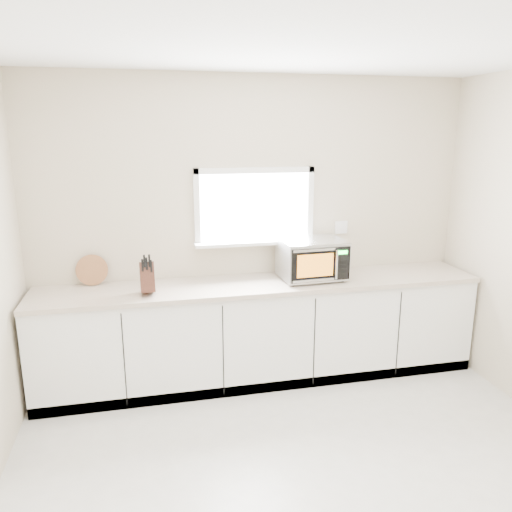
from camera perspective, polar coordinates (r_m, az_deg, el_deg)
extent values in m
plane|color=beige|center=(3.41, 8.01, -26.59)|extent=(4.00, 4.00, 0.00)
cube|color=beige|center=(4.59, -0.20, 3.25)|extent=(4.00, 0.02, 2.70)
cube|color=white|center=(4.54, -0.17, 5.69)|extent=(1.00, 0.02, 0.60)
cube|color=white|center=(4.54, 0.02, 1.57)|extent=(1.12, 0.16, 0.03)
cube|color=white|center=(4.49, -0.13, 9.77)|extent=(1.10, 0.04, 0.05)
cube|color=white|center=(4.59, -0.12, 1.64)|extent=(1.10, 0.04, 0.05)
cube|color=white|center=(4.44, -6.77, 5.40)|extent=(0.05, 0.04, 0.70)
cube|color=white|center=(4.67, 6.21, 5.84)|extent=(0.05, 0.04, 0.70)
cube|color=white|center=(4.84, 9.71, 3.25)|extent=(0.12, 0.01, 0.12)
cube|color=white|center=(4.57, 0.63, -8.73)|extent=(3.92, 0.60, 0.88)
cube|color=#B9A998|center=(4.41, 0.68, -3.26)|extent=(3.92, 0.64, 0.04)
cylinder|color=black|center=(4.31, 4.25, -3.31)|extent=(0.03, 0.03, 0.02)
cylinder|color=black|center=(4.61, 2.87, -2.11)|extent=(0.03, 0.03, 0.02)
cylinder|color=black|center=(4.48, 9.89, -2.79)|extent=(0.03, 0.03, 0.02)
cylinder|color=black|center=(4.77, 8.20, -1.67)|extent=(0.03, 0.03, 0.02)
cube|color=silver|center=(4.49, 6.39, -0.31)|extent=(0.57, 0.45, 0.33)
cube|color=black|center=(4.30, 7.45, -1.01)|extent=(0.53, 0.04, 0.29)
cube|color=orange|center=(4.27, 6.80, -1.08)|extent=(0.33, 0.02, 0.20)
cylinder|color=silver|center=(4.33, 9.21, -0.97)|extent=(0.02, 0.02, 0.26)
cube|color=black|center=(4.37, 9.76, -0.84)|extent=(0.13, 0.01, 0.29)
cube|color=#19FF33|center=(4.34, 9.85, 0.41)|extent=(0.09, 0.01, 0.03)
cube|color=silver|center=(4.45, 6.45, 1.82)|extent=(0.57, 0.45, 0.01)
cube|color=#4C271B|center=(4.15, -12.34, -2.35)|extent=(0.12, 0.24, 0.28)
cube|color=black|center=(4.07, -12.86, -1.04)|extent=(0.02, 0.05, 0.10)
cube|color=black|center=(4.06, -12.39, -0.86)|extent=(0.02, 0.05, 0.10)
cube|color=black|center=(4.07, -11.90, -1.13)|extent=(0.02, 0.05, 0.10)
cube|color=black|center=(4.06, -12.65, -0.57)|extent=(0.02, 0.05, 0.10)
cube|color=black|center=(4.06, -12.09, -0.53)|extent=(0.02, 0.05, 0.10)
cylinder|color=#A87141|center=(4.52, -18.25, -1.53)|extent=(0.27, 0.06, 0.27)
cylinder|color=silver|center=(4.56, 5.23, -1.43)|extent=(0.14, 0.14, 0.16)
cylinder|color=black|center=(4.54, 5.25, -0.27)|extent=(0.13, 0.13, 0.04)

